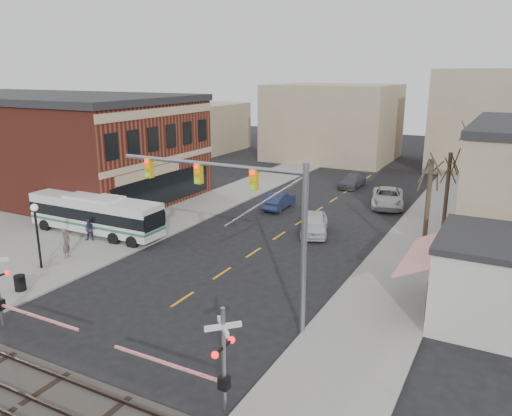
{
  "coord_description": "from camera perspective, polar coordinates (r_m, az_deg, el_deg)",
  "views": [
    {
      "loc": [
        14.79,
        -17.6,
        11.72
      ],
      "look_at": [
        0.82,
        8.79,
        3.5
      ],
      "focal_mm": 35.0,
      "sensor_mm": 36.0,
      "label": 1
    }
  ],
  "objects": [
    {
      "name": "ground",
      "position": [
        25.8,
        -11.05,
        -11.93
      ],
      "size": [
        160.0,
        160.0,
        0.0
      ],
      "primitive_type": "plane",
      "color": "black",
      "rests_on": "ground"
    },
    {
      "name": "sidewalk_west",
      "position": [
        46.25,
        -4.81,
        0.74
      ],
      "size": [
        5.0,
        60.0,
        0.12
      ],
      "primitive_type": "cube",
      "color": "gray",
      "rests_on": "ground"
    },
    {
      "name": "sidewalk_east",
      "position": [
        39.72,
        18.99,
        -2.55
      ],
      "size": [
        5.0,
        60.0,
        0.12
      ],
      "primitive_type": "cube",
      "color": "gray",
      "rests_on": "ground"
    },
    {
      "name": "ballast_strip",
      "position": [
        21.15,
        -25.55,
        -19.84
      ],
      "size": [
        160.0,
        5.0,
        0.06
      ],
      "primitive_type": "cube",
      "color": "#332D28",
      "rests_on": "ground"
    },
    {
      "name": "rail_tracks",
      "position": [
        21.1,
        -25.58,
        -19.64
      ],
      "size": [
        160.0,
        3.91,
        0.14
      ],
      "color": "#2D231E",
      "rests_on": "ground"
    },
    {
      "name": "brick_building",
      "position": [
        54.05,
        -23.27,
        6.81
      ],
      "size": [
        30.4,
        15.4,
        9.6
      ],
      "color": "maroon",
      "rests_on": "ground"
    },
    {
      "name": "tree_east_a",
      "position": [
        31.02,
        18.92,
        -0.84
      ],
      "size": [
        0.28,
        0.28,
        6.75
      ],
      "color": "#382B21",
      "rests_on": "sidewalk_east"
    },
    {
      "name": "tree_east_b",
      "position": [
        36.8,
        20.9,
        1.09
      ],
      "size": [
        0.28,
        0.28,
        6.3
      ],
      "color": "#382B21",
      "rests_on": "sidewalk_east"
    },
    {
      "name": "tree_east_c",
      "position": [
        44.49,
        22.59,
        3.85
      ],
      "size": [
        0.28,
        0.28,
        7.2
      ],
      "color": "#382B21",
      "rests_on": "sidewalk_east"
    },
    {
      "name": "transit_bus",
      "position": [
        38.38,
        -17.89,
        -0.64
      ],
      "size": [
        10.97,
        2.53,
        2.82
      ],
      "color": "silver",
      "rests_on": "ground"
    },
    {
      "name": "traffic_signal_mast",
      "position": [
        22.89,
        -0.81,
        0.25
      ],
      "size": [
        10.05,
        0.3,
        8.0
      ],
      "color": "gray",
      "rests_on": "ground"
    },
    {
      "name": "rr_crossing_west",
      "position": [
        26.11,
        -26.89,
        -8.3
      ],
      "size": [
        5.6,
        1.36,
        4.0
      ],
      "color": "gray",
      "rests_on": "ground"
    },
    {
      "name": "rr_crossing_east",
      "position": [
        18.4,
        -4.89,
        -16.68
      ],
      "size": [
        5.6,
        1.36,
        4.0
      ],
      "color": "gray",
      "rests_on": "ground"
    },
    {
      "name": "street_lamp",
      "position": [
        32.41,
        -23.85,
        -1.51
      ],
      "size": [
        0.44,
        0.44,
        4.04
      ],
      "color": "black",
      "rests_on": "sidewalk_west"
    },
    {
      "name": "trash_bin",
      "position": [
        30.39,
        -25.37,
        -7.74
      ],
      "size": [
        0.6,
        0.6,
        0.86
      ],
      "primitive_type": "cylinder",
      "color": "black",
      "rests_on": "sidewalk_west"
    },
    {
      "name": "car_a",
      "position": [
        37.22,
        6.69,
        -1.77
      ],
      "size": [
        3.33,
        5.09,
        1.61
      ],
      "primitive_type": "imported",
      "rotation": [
        0.0,
        0.0,
        0.33
      ],
      "color": "silver",
      "rests_on": "ground"
    },
    {
      "name": "car_b",
      "position": [
        43.88,
        2.61,
        0.87
      ],
      "size": [
        1.75,
        4.5,
        1.46
      ],
      "primitive_type": "imported",
      "rotation": [
        0.0,
        0.0,
        3.19
      ],
      "color": "#1A2242",
      "rests_on": "ground"
    },
    {
      "name": "car_c",
      "position": [
        46.04,
        14.81,
        1.16
      ],
      "size": [
        3.93,
        6.28,
        1.62
      ],
      "primitive_type": "imported",
      "rotation": [
        0.0,
        0.0,
        0.23
      ],
      "color": "silver",
      "rests_on": "ground"
    },
    {
      "name": "car_d",
      "position": [
        53.05,
        10.93,
        3.09
      ],
      "size": [
        2.12,
        4.74,
        1.35
      ],
      "primitive_type": "imported",
      "rotation": [
        0.0,
        0.0,
        -0.05
      ],
      "color": "#44444A",
      "rests_on": "ground"
    },
    {
      "name": "pedestrian_near",
      "position": [
        34.17,
        -20.86,
        -3.76
      ],
      "size": [
        0.71,
        0.84,
        1.96
      ],
      "primitive_type": "imported",
      "rotation": [
        0.0,
        0.0,
        1.97
      ],
      "color": "#5E514B",
      "rests_on": "sidewalk_west"
    },
    {
      "name": "pedestrian_far",
      "position": [
        37.06,
        -18.46,
        -2.37
      ],
      "size": [
        0.96,
        0.88,
        1.59
      ],
      "primitive_type": "imported",
      "rotation": [
        0.0,
        0.0,
        0.46
      ],
      "color": "#2C2B4C",
      "rests_on": "sidewalk_west"
    }
  ]
}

